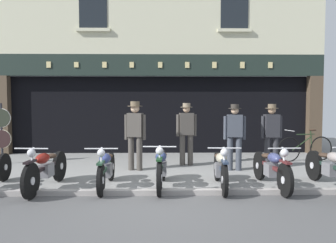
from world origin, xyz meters
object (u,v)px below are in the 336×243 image
object	(u,v)px
motorcycle_center	(161,166)
motorcycle_far_right	(331,167)
tyre_sign_pole	(1,129)
motorcycle_left	(46,168)
motorcycle_center_left	(106,168)
motorcycle_center_right	(221,167)
leaning_bicycle	(305,148)
assistant_far_right	(271,133)
salesman_left	(135,132)
motorcycle_right	(271,167)
shopkeeper_center	(186,131)
salesman_right	(235,134)
advert_board_near	(219,104)
advert_board_far	(252,105)

from	to	relation	value
motorcycle_center	motorcycle_far_right	world-z (taller)	motorcycle_center
motorcycle_far_right	tyre_sign_pole	world-z (taller)	tyre_sign_pole
motorcycle_center	motorcycle_left	bearing A→B (deg)	5.62
motorcycle_far_right	motorcycle_center_left	bearing A→B (deg)	-4.14
motorcycle_center	motorcycle_center_right	world-z (taller)	motorcycle_center
motorcycle_center_right	leaning_bicycle	size ratio (longest dim) A/B	1.11
motorcycle_left	assistant_far_right	world-z (taller)	assistant_far_right
motorcycle_far_right	assistant_far_right	bearing A→B (deg)	-78.49
salesman_left	tyre_sign_pole	world-z (taller)	salesman_left
motorcycle_right	shopkeeper_center	bearing A→B (deg)	-60.93
motorcycle_left	motorcycle_center	distance (m)	2.31
motorcycle_left	leaning_bicycle	distance (m)	7.28
leaning_bicycle	motorcycle_left	bearing A→B (deg)	104.37
salesman_left	shopkeeper_center	bearing A→B (deg)	-141.40
motorcycle_center_right	motorcycle_far_right	size ratio (longest dim) A/B	0.97
motorcycle_center_right	shopkeeper_center	xyz separation A→B (m)	(-0.52, 2.49, 0.53)
tyre_sign_pole	motorcycle_right	bearing A→B (deg)	-22.43
salesman_right	advert_board_near	distance (m)	3.15
motorcycle_center_right	motorcycle_far_right	bearing A→B (deg)	-177.92
motorcycle_right	motorcycle_far_right	size ratio (longest dim) A/B	1.02
motorcycle_center	advert_board_far	distance (m)	5.83
motorcycle_right	motorcycle_far_right	distance (m)	1.20
motorcycle_left	motorcycle_center_left	size ratio (longest dim) A/B	1.07
assistant_far_right	leaning_bicycle	bearing A→B (deg)	-145.54
salesman_right	tyre_sign_pole	xyz separation A→B (m)	(-6.35, 1.01, 0.04)
salesman_left	shopkeeper_center	xyz separation A→B (m)	(1.36, 0.66, -0.04)
motorcycle_center_right	assistant_far_right	size ratio (longest dim) A/B	1.16
tyre_sign_pole	motorcycle_left	bearing A→B (deg)	-52.29
motorcycle_left	salesman_left	xyz separation A→B (m)	(1.64, 1.87, 0.56)
tyre_sign_pole	assistant_far_right	bearing A→B (deg)	-5.53
salesman_left	salesman_right	size ratio (longest dim) A/B	1.04
motorcycle_right	advert_board_far	size ratio (longest dim) A/B	2.15
motorcycle_center_left	salesman_right	bearing A→B (deg)	-150.35
motorcycle_right	leaning_bicycle	distance (m)	3.70
motorcycle_center	motorcycle_far_right	distance (m)	3.44
advert_board_near	advert_board_far	world-z (taller)	advert_board_near
motorcycle_center	advert_board_near	world-z (taller)	advert_board_near
motorcycle_far_right	leaning_bicycle	size ratio (longest dim) A/B	1.14
motorcycle_left	tyre_sign_pole	world-z (taller)	tyre_sign_pole
salesman_left	motorcycle_center_left	bearing A→B (deg)	88.30
advert_board_near	leaning_bicycle	world-z (taller)	advert_board_near
motorcycle_center	motorcycle_right	xyz separation A→B (m)	(2.24, -0.05, -0.02)
salesman_left	advert_board_near	xyz separation A→B (m)	(2.64, 3.01, 0.67)
advert_board_near	leaning_bicycle	xyz separation A→B (m)	(2.28, -1.73, -1.28)
motorcycle_center	salesman_right	distance (m)	2.58
advert_board_near	motorcycle_far_right	bearing A→B (deg)	-73.30
salesman_right	assistant_far_right	xyz separation A→B (m)	(1.04, 0.29, 0.00)
advert_board_near	leaning_bicycle	size ratio (longest dim) A/B	0.57
motorcycle_center_right	salesman_right	world-z (taller)	salesman_right
motorcycle_right	advert_board_far	bearing A→B (deg)	-103.00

